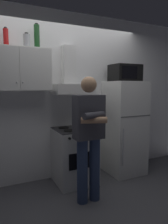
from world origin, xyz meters
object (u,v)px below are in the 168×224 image
bottle_canister_steel (27,41)px  refrigerator (124,128)px  bottle_wine_green (37,37)px  stove_oven (74,155)px  range_hood (71,81)px  person_standing (89,135)px  bottle_soda_red (6,38)px  upper_cabinet (17,70)px  cooking_pot (85,125)px  microwave (125,73)px

bottle_canister_steel → refrigerator: bearing=-3.2°
bottle_wine_green → stove_oven: bearing=-16.1°
stove_oven → range_hood: size_ratio=1.17×
range_hood → bottle_wine_green: bearing=177.7°
person_standing → bottle_soda_red: size_ratio=6.25×
stove_oven → refrigerator: bearing=0.0°
person_standing → stove_oven: bearing=85.3°
refrigerator → upper_cabinet: bearing=175.9°
cooking_pot → bottle_canister_steel: 1.47m
bottle_canister_steel → microwave: bearing=-2.6°
person_standing → cooking_pot: person_standing is taller
range_hood → cooking_pot: range_hood is taller
range_hood → refrigerator: 1.25m
refrigerator → microwave: bearing=90.9°
stove_oven → bottle_soda_red: (-0.93, 0.17, 1.74)m
upper_cabinet → bottle_canister_steel: size_ratio=4.49×
person_standing → bottle_wine_green: bearing=121.4°
microwave → bottle_canister_steel: bottle_canister_steel is taller
upper_cabinet → range_hood: 0.81m
range_hood → refrigerator: bearing=-7.5°
cooking_pot → bottle_canister_steel: size_ratio=1.40×
upper_cabinet → person_standing: 1.35m
upper_cabinet → bottle_soda_red: size_ratio=3.43×
upper_cabinet → bottle_wine_green: bottle_wine_green is taller
range_hood → bottle_canister_steel: bottle_canister_steel is taller
upper_cabinet → stove_oven: size_ratio=1.03×
person_standing → bottle_wine_green: (-0.46, 0.75, 1.32)m
refrigerator → cooking_pot: refrigerator is taller
refrigerator → bottle_canister_steel: 2.10m
stove_oven → cooking_pot: bearing=-42.5°
cooking_pot → bottle_soda_red: 1.66m
stove_oven → refrigerator: 1.02m
bottle_soda_red → microwave: bearing=-4.5°
person_standing → cooking_pot: (0.18, 0.49, 0.03)m
upper_cabinet → stove_oven: upper_cabinet is taller
refrigerator → bottle_soda_red: bottle_soda_red is taller
range_hood → microwave: 0.97m
cooking_pot → bottle_soda_red: size_ratio=1.07×
range_hood → person_standing: (-0.05, -0.73, -0.70)m
cooking_pot → bottle_soda_red: (-1.06, 0.29, 1.24)m
stove_oven → bottle_canister_steel: size_ratio=4.36×
range_hood → refrigerator: range_hood is taller
stove_oven → range_hood: (0.00, 0.13, 1.16)m
microwave → person_standing: microwave is taller
range_hood → bottle_canister_steel: 0.86m
upper_cabinet → refrigerator: (1.75, -0.12, -0.95)m
upper_cabinet → refrigerator: upper_cabinet is taller
stove_oven → bottle_soda_red: bottle_soda_red is taller
person_standing → cooking_pot: size_ratio=5.85×
bottle_wine_green → bottle_soda_red: size_ratio=1.36×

